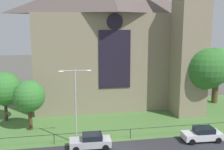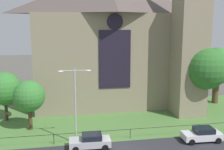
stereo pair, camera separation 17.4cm
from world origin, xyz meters
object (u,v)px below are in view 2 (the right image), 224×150
church_building (113,38)px  tree_left_near (29,96)px  tree_right_far (217,66)px  tree_right_near (206,69)px  parked_car_white (202,134)px  parked_car_silver (90,141)px  tree_left_far (5,89)px  streetlamp_near (75,96)px

church_building → tree_left_near: church_building is taller
tree_right_far → tree_right_near: size_ratio=0.94×
tree_right_far → parked_car_white: tree_right_far is taller
church_building → parked_car_silver: bearing=-108.5°
tree_left_far → streetlamp_near: size_ratio=0.80×
parked_car_white → tree_left_far: bearing=-23.3°
tree_right_far → parked_car_silver: 25.48m
church_building → streetlamp_near: size_ratio=3.23×
tree_right_far → parked_car_silver: tree_right_far is taller
tree_left_near → tree_right_far: 28.71m
church_building → tree_left_near: size_ratio=4.33×
church_building → tree_left_near: (-11.88, -9.65, -6.15)m
tree_left_far → tree_right_far: bearing=4.7°
tree_right_far → tree_right_near: tree_right_near is taller
parked_car_silver → parked_car_white: (12.12, -0.45, 0.00)m
streetlamp_near → parked_car_silver: size_ratio=1.89×
tree_right_near → parked_car_silver: bearing=-156.5°
church_building → parked_car_white: size_ratio=6.08×
tree_right_near → parked_car_white: bearing=-119.1°
tree_right_far → tree_left_far: bearing=-175.3°
tree_left_near → tree_left_far: 5.23m
tree_left_far → tree_right_far: 31.51m
tree_right_near → parked_car_silver: tree_right_near is taller
tree_left_far → parked_car_white: tree_left_far is taller
tree_right_near → parked_car_white: (-4.20, -7.56, -5.81)m
tree_right_near → tree_right_far: bearing=48.5°
streetlamp_near → parked_car_white: bearing=-7.9°
tree_left_near → parked_car_white: tree_left_near is taller
tree_left_near → tree_right_near: bearing=1.9°
tree_left_near → parked_car_white: size_ratio=1.41×
tree_left_near → tree_left_far: tree_left_far is taller
tree_left_far → parked_car_white: bearing=-25.9°
tree_left_near → tree_right_far: bearing=13.1°
church_building → parked_car_white: church_building is taller
tree_left_near → tree_left_far: (-3.46, 3.92, 0.15)m
tree_left_near → parked_car_silver: 9.71m
tree_right_near → parked_car_silver: (-16.32, -7.11, -5.81)m
tree_left_far → parked_car_white: (22.10, -10.73, -3.53)m
streetlamp_near → parked_car_silver: (1.37, -1.43, -4.40)m
parked_car_silver → tree_right_far: bearing=-147.1°
tree_right_near → church_building: bearing=141.0°
tree_left_near → tree_right_near: tree_right_near is taller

